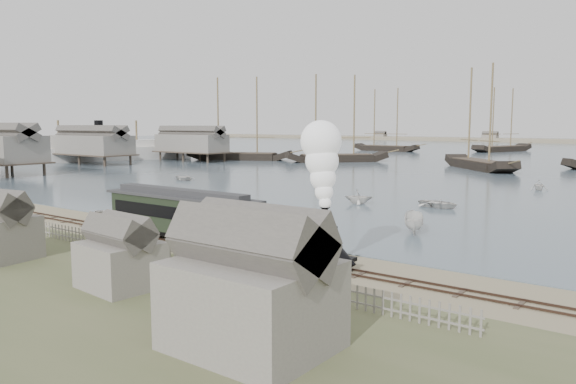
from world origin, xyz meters
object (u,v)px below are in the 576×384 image
Objects in this scene: beached_dinghy at (102,214)px; passenger_coach at (181,213)px; steamship at (99,141)px; locomotive at (316,203)px.

passenger_coach is at bearing -66.46° from beached_dinghy.
steamship reaches higher than beached_dinghy.
passenger_coach is 14.11m from beached_dinghy.
locomotive is 12.24m from passenger_coach.
steamship is (-71.01, 48.73, 4.41)m from beached_dinghy.
passenger_coach is 99.15m from steamship.
steamship is at bearing 148.76° from passenger_coach.
locomotive is 109.65m from steamship.
steamship is at bearing 90.07° from beached_dinghy.
locomotive is at bearing 0.00° from passenger_coach.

